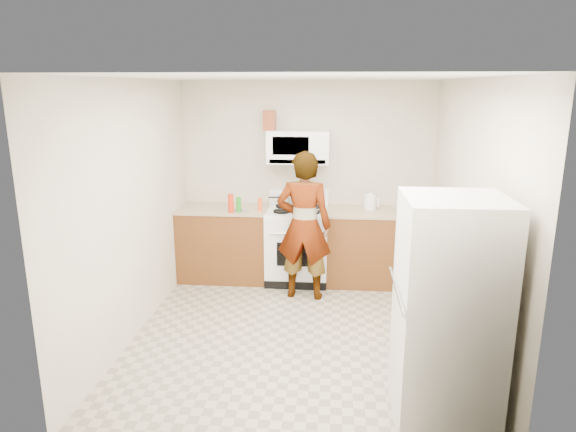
# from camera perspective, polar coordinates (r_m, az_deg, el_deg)

# --- Properties ---
(floor) EXTENTS (3.60, 3.60, 0.00)m
(floor) POSITION_cam_1_polar(r_m,az_deg,el_deg) (5.31, 0.92, -12.92)
(floor) COLOR gray
(floor) RESTS_ON ground
(back_wall) EXTENTS (3.20, 0.02, 2.50)m
(back_wall) POSITION_cam_1_polar(r_m,az_deg,el_deg) (6.62, 2.12, 4.00)
(back_wall) COLOR beige
(back_wall) RESTS_ON floor
(right_wall) EXTENTS (0.02, 3.60, 2.50)m
(right_wall) POSITION_cam_1_polar(r_m,az_deg,el_deg) (5.02, 19.40, -0.13)
(right_wall) COLOR beige
(right_wall) RESTS_ON floor
(cabinet_left) EXTENTS (1.12, 0.62, 0.90)m
(cabinet_left) POSITION_cam_1_polar(r_m,az_deg,el_deg) (6.66, -7.08, -3.13)
(cabinet_left) COLOR brown
(cabinet_left) RESTS_ON floor
(counter_left) EXTENTS (1.14, 0.64, 0.03)m
(counter_left) POSITION_cam_1_polar(r_m,az_deg,el_deg) (6.53, -7.20, 0.78)
(counter_left) COLOR tan
(counter_left) RESTS_ON cabinet_left
(cabinet_right) EXTENTS (0.80, 0.62, 0.90)m
(cabinet_right) POSITION_cam_1_polar(r_m,az_deg,el_deg) (6.52, 7.90, -3.53)
(cabinet_right) COLOR brown
(cabinet_right) RESTS_ON floor
(counter_right) EXTENTS (0.82, 0.64, 0.03)m
(counter_right) POSITION_cam_1_polar(r_m,az_deg,el_deg) (6.40, 8.04, 0.46)
(counter_right) COLOR tan
(counter_right) RESTS_ON cabinet_right
(gas_range) EXTENTS (0.76, 0.65, 1.13)m
(gas_range) POSITION_cam_1_polar(r_m,az_deg,el_deg) (6.51, 1.03, -3.10)
(gas_range) COLOR white
(gas_range) RESTS_ON floor
(microwave) EXTENTS (0.76, 0.38, 0.40)m
(microwave) POSITION_cam_1_polar(r_m,az_deg,el_deg) (6.38, 1.16, 7.71)
(microwave) COLOR white
(microwave) RESTS_ON back_wall
(person) EXTENTS (0.66, 0.46, 1.73)m
(person) POSITION_cam_1_polar(r_m,az_deg,el_deg) (5.89, 1.79, -1.11)
(person) COLOR tan
(person) RESTS_ON floor
(fridge) EXTENTS (0.71, 0.71, 1.70)m
(fridge) POSITION_cam_1_polar(r_m,az_deg,el_deg) (3.89, 17.35, -10.31)
(fridge) COLOR silver
(fridge) RESTS_ON floor
(kettle) EXTENTS (0.20, 0.20, 0.18)m
(kettle) POSITION_cam_1_polar(r_m,az_deg,el_deg) (6.46, 9.10, 1.52)
(kettle) COLOR white
(kettle) RESTS_ON counter_right
(jug) EXTENTS (0.15, 0.15, 0.24)m
(jug) POSITION_cam_1_polar(r_m,az_deg,el_deg) (6.37, -2.06, 10.58)
(jug) COLOR brown
(jug) RESTS_ON microwave
(saucepan) EXTENTS (0.25, 0.25, 0.12)m
(saucepan) POSITION_cam_1_polar(r_m,az_deg,el_deg) (6.51, -0.11, 1.72)
(saucepan) COLOR silver
(saucepan) RESTS_ON gas_range
(tray) EXTENTS (0.28, 0.22, 0.05)m
(tray) POSITION_cam_1_polar(r_m,az_deg,el_deg) (6.23, 2.04, 0.57)
(tray) COLOR white
(tray) RESTS_ON gas_range
(bottle_spray) EXTENTS (0.09, 0.09, 0.23)m
(bottle_spray) POSITION_cam_1_polar(r_m,az_deg,el_deg) (6.24, -6.37, 1.41)
(bottle_spray) COLOR red
(bottle_spray) RESTS_ON counter_left
(bottle_hot_sauce) EXTENTS (0.06, 0.06, 0.16)m
(bottle_hot_sauce) POSITION_cam_1_polar(r_m,az_deg,el_deg) (6.30, -3.14, 1.28)
(bottle_hot_sauce) COLOR #F5511B
(bottle_hot_sauce) RESTS_ON counter_left
(bottle_green_cap) EXTENTS (0.06, 0.06, 0.18)m
(bottle_green_cap) POSITION_cam_1_polar(r_m,az_deg,el_deg) (6.25, -5.50, 1.26)
(bottle_green_cap) COLOR #188618
(bottle_green_cap) RESTS_ON counter_left
(pot_lid) EXTENTS (0.28, 0.28, 0.01)m
(pot_lid) POSITION_cam_1_polar(r_m,az_deg,el_deg) (6.30, -5.25, 0.54)
(pot_lid) COLOR silver
(pot_lid) RESTS_ON counter_left
(broom) EXTENTS (0.24, 0.20, 1.36)m
(broom) POSITION_cam_1_polar(r_m,az_deg,el_deg) (5.77, 16.77, -3.90)
(broom) COLOR silver
(broom) RESTS_ON floor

